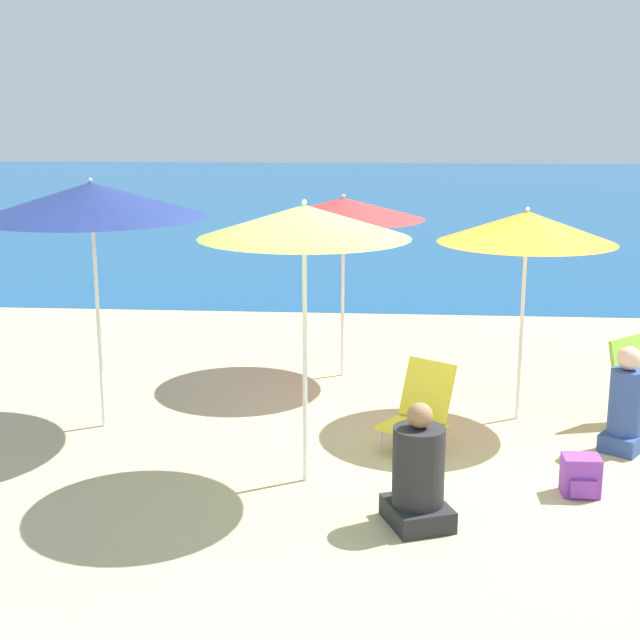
{
  "coord_description": "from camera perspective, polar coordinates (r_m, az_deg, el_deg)",
  "views": [
    {
      "loc": [
        0.07,
        -7.07,
        2.91
      ],
      "look_at": [
        -0.56,
        1.08,
        1.0
      ],
      "focal_mm": 50.0,
      "sensor_mm": 36.0,
      "label": 1
    }
  ],
  "objects": [
    {
      "name": "beach_umbrella_orange",
      "position": [
        8.52,
        13.1,
        5.8
      ],
      "size": [
        1.66,
        1.66,
        2.06
      ],
      "color": "white",
      "rests_on": "ground"
    },
    {
      "name": "beach_chair_lime",
      "position": [
        8.95,
        19.57,
        -3.79
      ],
      "size": [
        0.69,
        0.69,
        0.83
      ],
      "rotation": [
        0.0,
        0.0,
        0.73
      ],
      "color": "silver",
      "rests_on": "ground"
    },
    {
      "name": "beach_umbrella_red",
      "position": [
        9.76,
        1.5,
        7.13
      ],
      "size": [
        1.79,
        1.79,
        2.05
      ],
      "color": "white",
      "rests_on": "ground"
    },
    {
      "name": "person_seated_far",
      "position": [
        6.51,
        6.31,
        -9.9
      ],
      "size": [
        0.56,
        0.6,
        0.92
      ],
      "rotation": [
        0.0,
        0.0,
        0.37
      ],
      "color": "#262628",
      "rests_on": "ground"
    },
    {
      "name": "ground_plane",
      "position": [
        7.64,
        3.64,
        -9.26
      ],
      "size": [
        60.0,
        60.0,
        0.0
      ],
      "primitive_type": "plane",
      "color": "#C6B284"
    },
    {
      "name": "beach_umbrella_lime",
      "position": [
        6.79,
        -1.01,
        6.28
      ],
      "size": [
        1.63,
        1.63,
        2.27
      ],
      "color": "white",
      "rests_on": "ground"
    },
    {
      "name": "beach_umbrella_navy",
      "position": [
        8.32,
        -14.43,
        7.43
      ],
      "size": [
        2.08,
        2.08,
        2.34
      ],
      "color": "white",
      "rests_on": "ground"
    },
    {
      "name": "backpack_purple",
      "position": [
        7.32,
        16.34,
        -9.55
      ],
      "size": [
        0.28,
        0.25,
        0.31
      ],
      "color": "purple",
      "rests_on": "ground"
    },
    {
      "name": "person_seated_near",
      "position": [
        8.25,
        18.96,
        -5.28
      ],
      "size": [
        0.48,
        0.49,
        0.95
      ],
      "rotation": [
        0.0,
        0.0,
        -0.6
      ],
      "color": "#334C8C",
      "rests_on": "ground"
    },
    {
      "name": "beach_chair_yellow",
      "position": [
        7.92,
        6.43,
        -5.59
      ],
      "size": [
        0.71,
        0.73,
        0.77
      ],
      "rotation": [
        0.0,
        0.0,
        -0.6
      ],
      "color": "silver",
      "rests_on": "ground"
    },
    {
      "name": "sea_water",
      "position": [
        33.01,
        4.33,
        8.08
      ],
      "size": [
        60.0,
        40.0,
        0.01
      ],
      "color": "navy",
      "rests_on": "ground"
    }
  ]
}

